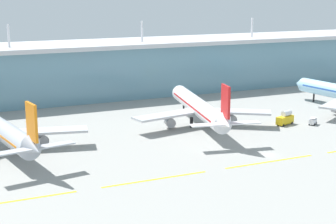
% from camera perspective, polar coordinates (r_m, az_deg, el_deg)
% --- Properties ---
extents(ground_plane, '(600.00, 600.00, 0.00)m').
position_cam_1_polar(ground_plane, '(156.17, 10.51, -4.50)').
color(ground_plane, gray).
extents(terminal_building, '(288.00, 34.00, 32.72)m').
position_cam_1_polar(terminal_building, '(242.28, -3.21, 4.80)').
color(terminal_building, '#6693A8').
rests_on(terminal_building, ground).
extents(airliner_near_middle, '(48.14, 59.57, 18.90)m').
position_cam_1_polar(airliner_near_middle, '(161.73, -17.09, -1.88)').
color(airliner_near_middle, '#ADB2BC').
rests_on(airliner_near_middle, ground).
extents(airliner_center, '(47.86, 62.85, 18.90)m').
position_cam_1_polar(airliner_center, '(184.34, 3.35, 0.45)').
color(airliner_center, white).
rests_on(airliner_center, ground).
extents(taxiway_stripe_west, '(28.00, 0.70, 0.04)m').
position_cam_1_polar(taxiway_stripe_west, '(126.20, -15.89, -9.04)').
color(taxiway_stripe_west, yellow).
rests_on(taxiway_stripe_west, ground).
extents(taxiway_stripe_mid_west, '(28.00, 0.70, 0.04)m').
position_cam_1_polar(taxiway_stripe_mid_west, '(134.57, -1.34, -7.14)').
color(taxiway_stripe_mid_west, yellow).
rests_on(taxiway_stripe_mid_west, ground).
extents(taxiway_stripe_centre, '(28.00, 0.70, 0.04)m').
position_cam_1_polar(taxiway_stripe_centre, '(150.34, 10.73, -5.19)').
color(taxiway_stripe_centre, yellow).
rests_on(taxiway_stripe_centre, ground).
extents(fuel_truck, '(7.65, 4.82, 4.95)m').
position_cam_1_polar(fuel_truck, '(191.29, 12.31, -0.66)').
color(fuel_truck, gold).
rests_on(fuel_truck, ground).
extents(baggage_cart, '(3.99, 3.56, 2.48)m').
position_cam_1_polar(baggage_cart, '(193.57, 15.08, -0.95)').
color(baggage_cart, silver).
rests_on(baggage_cart, ground).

